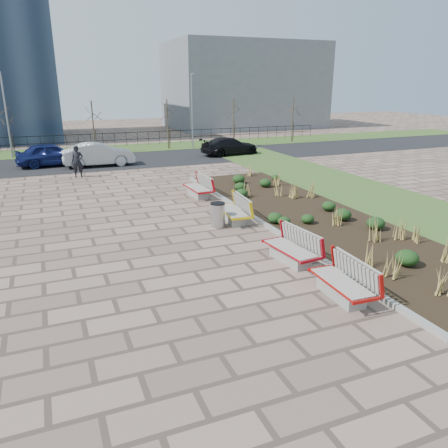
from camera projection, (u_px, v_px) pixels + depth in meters
name	position (u px, v px, depth m)	size (l,w,h in m)	color
ground	(214.00, 295.00, 11.52)	(120.00, 120.00, 0.00)	#856A5B
planting_bed	(311.00, 216.00, 18.15)	(4.50, 18.00, 0.10)	black
planting_curb	(261.00, 222.00, 17.31)	(0.16, 18.00, 0.15)	gray
grass_verge_near	(400.00, 206.00, 19.87)	(5.00, 38.00, 0.04)	#33511E
grass_verge_far	(94.00, 150.00, 36.18)	(80.00, 5.00, 0.04)	#33511E
road	(103.00, 162.00, 30.89)	(80.00, 7.00, 0.02)	black
bench_a	(342.00, 280.00, 11.25)	(0.90, 2.10, 1.00)	#B20E0B
bench_b	(290.00, 247.00, 13.52)	(0.90, 2.10, 1.00)	#AB0B17
bench_c	(233.00, 210.00, 17.50)	(0.90, 2.10, 1.00)	yellow
bench_d	(197.00, 187.00, 21.37)	(0.90, 2.10, 1.00)	red
litter_bin	(218.00, 215.00, 16.86)	(0.55, 0.55, 0.95)	#B2B2B7
pedestrian	(77.00, 162.00, 25.60)	(0.68, 0.45, 1.86)	black
car_blue	(52.00, 154.00, 29.18)	(1.82, 4.52, 1.54)	#121A50
car_silver	(99.00, 154.00, 29.11)	(1.62, 4.65, 1.53)	#9EA1A6
car_black	(230.00, 146.00, 33.70)	(1.86, 4.57, 1.33)	black
tree_b	(9.00, 130.00, 32.08)	(1.40, 1.40, 4.00)	#4C3D2D
tree_c	(93.00, 127.00, 34.23)	(1.40, 1.40, 4.00)	#4C3D2D
tree_d	(168.00, 124.00, 36.39)	(1.40, 1.40, 4.00)	#4C3D2D
tree_e	(234.00, 122.00, 38.54)	(1.40, 1.40, 4.00)	#4C3D2D
tree_f	(293.00, 120.00, 40.70)	(1.40, 1.40, 4.00)	#4C3D2D
lamp_west	(7.00, 116.00, 31.33)	(0.24, 0.60, 6.00)	gray
lamp_east	(192.00, 112.00, 36.36)	(0.24, 0.60, 6.00)	gray
railing_fence	(91.00, 141.00, 37.30)	(44.00, 0.10, 1.20)	black
building_grey	(243.00, 86.00, 54.15)	(18.00, 12.00, 10.00)	slate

